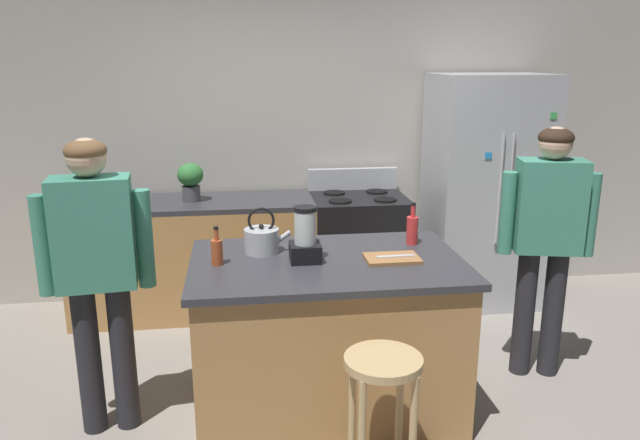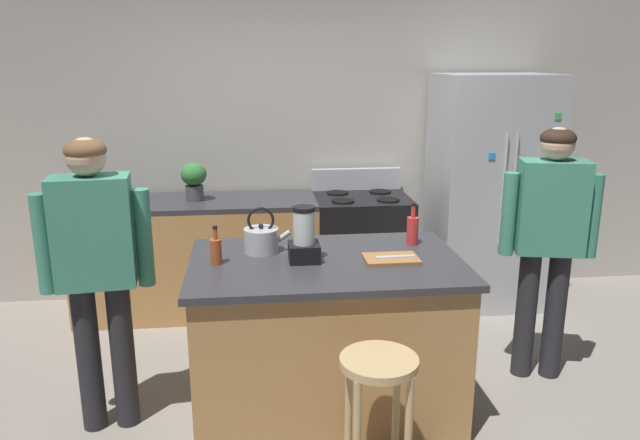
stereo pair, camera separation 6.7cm
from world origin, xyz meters
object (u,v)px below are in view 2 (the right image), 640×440
Objects in this scene: bottle_cooking_sauce at (216,250)px; cutting_board at (391,259)px; person_by_sink_right at (549,231)px; chef_knife at (395,257)px; stove_range at (361,250)px; bar_stool at (378,390)px; person_by_island_left at (96,259)px; potted_plant at (194,179)px; bottle_soda at (413,229)px; tea_kettle at (262,239)px; blender_appliance at (304,238)px; kitchen_island at (326,336)px; refrigerator at (489,192)px.

bottle_cooking_sauce is 0.72× the size of cutting_board.
person_by_sink_right is 1.08m from chef_knife.
stove_range is at bearing 85.51° from cutting_board.
bar_stool is 1.16m from bottle_cooking_sauce.
person_by_island_left reaches higher than potted_plant.
stove_range is 4.33× the size of bottle_soda.
person_by_sink_right is 7.37× the size of chef_knife.
potted_plant is 1.93m from bottle_soda.
chef_knife reaches higher than bar_stool.
person_by_sink_right reaches higher than tea_kettle.
blender_appliance reaches higher than potted_plant.
bottle_soda is 0.34m from chef_knife.
bottle_cooking_sauce reaches higher than stove_range.
bottle_cooking_sauce reaches higher than kitchen_island.
kitchen_island is 2.20m from refrigerator.
stove_range is 0.68× the size of person_by_sink_right.
potted_plant is at bearing 178.90° from stove_range.
chef_knife is at bearing -6.55° from blender_appliance.
chef_knife is at bearing -8.09° from kitchen_island.
potted_plant is at bearing 178.79° from refrigerator.
cutting_board is at bearing -3.38° from bottle_cooking_sauce.
cutting_board is at bearing 73.35° from bar_stool.
cutting_board is (-0.19, -0.28, -0.08)m from bottle_soda.
stove_range is at bearing 42.26° from person_by_island_left.
tea_kettle is at bearing -121.96° from stove_range.
stove_range is 1.67m from person_by_sink_right.
cutting_board is (1.59, -0.02, -0.05)m from person_by_island_left.
person_by_island_left is 1.80m from bottle_soda.
bar_stool is 2.30× the size of blender_appliance.
blender_appliance is 1.03× the size of cutting_board.
bottle_soda is at bearing 11.04° from bottle_cooking_sauce.
bottle_soda is (1.78, 0.26, 0.03)m from person_by_island_left.
cutting_board is at bearing -124.41° from bottle_soda.
person_by_island_left is 5.45× the size of potted_plant.
bottle_cooking_sauce reaches higher than bar_stool.
cutting_board is (0.48, -0.06, -0.12)m from blender_appliance.
person_by_island_left is 5.45× the size of cutting_board.
person_by_island_left reaches higher than person_by_sink_right.
potted_plant is 1.57m from bottle_cooking_sauce.
chef_knife is (-0.10, -1.58, 0.48)m from stove_range.
chef_knife is (-1.04, -0.29, -0.03)m from person_by_sink_right.
bar_stool is at bearing -27.74° from person_by_island_left.
cutting_board is at bearing -0.85° from person_by_island_left.
bottle_cooking_sauce is (0.24, -1.55, -0.09)m from potted_plant.
tea_kettle reaches higher than stove_range.
potted_plant reaches higher than stove_range.
bar_stool is at bearing -78.89° from kitchen_island.
bottle_cooking_sauce is 0.98× the size of chef_knife.
blender_appliance is at bearing -171.39° from person_by_sink_right.
kitchen_island is 1.37× the size of stove_range.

